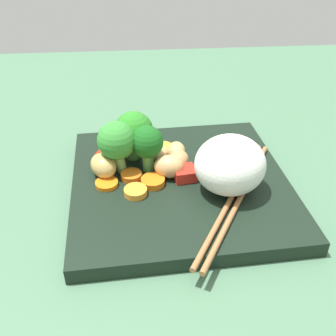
{
  "coord_description": "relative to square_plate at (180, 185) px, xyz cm",
  "views": [
    {
      "loc": [
        -4.79,
        -38.66,
        29.88
      ],
      "look_at": [
        -1.49,
        -0.57,
        3.83
      ],
      "focal_mm": 42.58,
      "sensor_mm": 36.0,
      "label": 1
    }
  ],
  "objects": [
    {
      "name": "chicken_piece_1",
      "position": [
        0.13,
        2.26,
        2.05
      ],
      "size": [
        3.83,
        4.16,
        2.28
      ],
      "primitive_type": "ellipsoid",
      "rotation": [
        0.0,
        0.0,
        1.1
      ],
      "color": "tan",
      "rests_on": "square_plate"
    },
    {
      "name": "pepper_chunk_2",
      "position": [
        -6.74,
        7.42,
        1.63
      ],
      "size": [
        3.21,
        3.06,
        1.43
      ],
      "primitive_type": "cube",
      "rotation": [
        0.0,
        0.0,
        0.59
      ],
      "color": "red",
      "rests_on": "square_plate"
    },
    {
      "name": "chicken_piece_4",
      "position": [
        -2.41,
        4.39,
        1.93
      ],
      "size": [
        2.88,
        2.58,
        2.02
      ],
      "primitive_type": "ellipsoid",
      "rotation": [
        0.0,
        0.0,
        3.13
      ],
      "color": "tan",
      "rests_on": "square_plate"
    },
    {
      "name": "chopstick_pair",
      "position": [
        5.79,
        -4.58,
        1.22
      ],
      "size": [
        13.12,
        21.3,
        0.6
      ],
      "rotation": [
        0.0,
        0.0,
        7.33
      ],
      "color": "#9E6A3E",
      "rests_on": "square_plate"
    },
    {
      "name": "pepper_chunk_0",
      "position": [
        0.55,
        -0.44,
        1.63
      ],
      "size": [
        2.82,
        2.81,
        1.42
      ],
      "primitive_type": "cube",
      "rotation": [
        0.0,
        0.0,
        3.28
      ],
      "color": "red",
      "rests_on": "square_plate"
    },
    {
      "name": "pepper_chunk_1",
      "position": [
        -8.89,
        4.33,
        1.65
      ],
      "size": [
        2.97,
        2.88,
        1.47
      ],
      "primitive_type": "cube",
      "rotation": [
        0.0,
        0.0,
        1.17
      ],
      "color": "red",
      "rests_on": "square_plate"
    },
    {
      "name": "broccoli_floret_0",
      "position": [
        -7.33,
        2.29,
        5.13
      ],
      "size": [
        4.59,
        4.59,
        6.7
      ],
      "color": "#79B85B",
      "rests_on": "square_plate"
    },
    {
      "name": "broccoli_floret_2",
      "position": [
        -5.3,
        5.12,
        4.7
      ],
      "size": [
        4.93,
        4.93,
        6.5
      ],
      "color": "#68B154",
      "rests_on": "square_plate"
    },
    {
      "name": "broccoli_floret_1",
      "position": [
        -3.75,
        2.37,
        4.63
      ],
      "size": [
        3.97,
        3.97,
        5.94
      ],
      "color": "#559F49",
      "rests_on": "square_plate"
    },
    {
      "name": "carrot_slice_3",
      "position": [
        -8.72,
        -0.64,
        1.17
      ],
      "size": [
        3.56,
        3.56,
        0.51
      ],
      "primitive_type": "cylinder",
      "rotation": [
        0.0,
        0.0,
        3.57
      ],
      "color": "orange",
      "rests_on": "square_plate"
    },
    {
      "name": "chicken_piece_3",
      "position": [
        -0.38,
        4.21,
        2.12
      ],
      "size": [
        2.46,
        3.26,
        2.41
      ],
      "primitive_type": "ellipsoid",
      "rotation": [
        0.0,
        0.0,
        1.52
      ],
      "color": "tan",
      "rests_on": "square_plate"
    },
    {
      "name": "chicken_piece_2",
      "position": [
        -9.1,
        1.46,
        2.34
      ],
      "size": [
        4.36,
        4.77,
        2.84
      ],
      "primitive_type": "ellipsoid",
      "rotation": [
        0.0,
        0.0,
        5.2
      ],
      "color": "tan",
      "rests_on": "square_plate"
    },
    {
      "name": "carrot_slice_0",
      "position": [
        -5.82,
        0.55,
        1.29
      ],
      "size": [
        3.58,
        3.58,
        0.75
      ],
      "primitive_type": "cylinder",
      "rotation": [
        0.0,
        0.0,
        2.27
      ],
      "color": "orange",
      "rests_on": "square_plate"
    },
    {
      "name": "chicken_piece_0",
      "position": [
        -1.28,
        0.62,
        2.32
      ],
      "size": [
        4.12,
        3.48,
        2.8
      ],
      "primitive_type": "ellipsoid",
      "rotation": [
        0.0,
        0.0,
        6.07
      ],
      "color": "tan",
      "rests_on": "square_plate"
    },
    {
      "name": "square_plate",
      "position": [
        0.0,
        0.0,
        0.0
      ],
      "size": [
        26.94,
        26.94,
        1.83
      ],
      "primitive_type": "cube",
      "rotation": [
        0.0,
        0.0,
        0.05
      ],
      "color": "black",
      "rests_on": "ground_plane"
    },
    {
      "name": "rice_mound",
      "position": [
        5.29,
        -2.5,
        4.27
      ],
      "size": [
        9.56,
        9.3,
        6.7
      ],
      "primitive_type": "ellipsoid",
      "rotation": [
        0.0,
        0.0,
        3.36
      ],
      "color": "white",
      "rests_on": "square_plate"
    },
    {
      "name": "carrot_slice_2",
      "position": [
        -5.37,
        -2.61,
        1.3
      ],
      "size": [
        3.72,
        3.72,
        0.76
      ],
      "primitive_type": "cylinder",
      "rotation": [
        0.0,
        0.0,
        3.82
      ],
      "color": "orange",
      "rests_on": "square_plate"
    },
    {
      "name": "ground_plane",
      "position": [
        0.0,
        0.0,
        -1.92
      ],
      "size": [
        110.0,
        110.0,
        2.0
      ],
      "primitive_type": "cube",
      "color": "#466F51"
    },
    {
      "name": "carrot_slice_4",
      "position": [
        -1.67,
        6.42,
        1.29
      ],
      "size": [
        4.11,
        4.11,
        0.74
      ],
      "primitive_type": "cylinder",
      "rotation": [
        0.0,
        0.0,
        5.29
      ],
      "color": "orange",
      "rests_on": "square_plate"
    },
    {
      "name": "carrot_slice_1",
      "position": [
        -3.3,
        -0.87,
        1.31
      ],
      "size": [
        3.76,
        3.76,
        0.8
      ],
      "primitive_type": "cylinder",
      "rotation": [
        0.0,
        0.0,
        1.13
      ],
      "color": "orange",
      "rests_on": "square_plate"
    }
  ]
}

